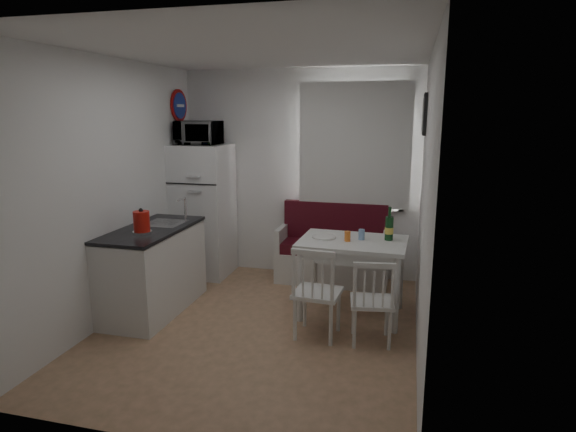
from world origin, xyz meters
name	(u,v)px	position (x,y,z in m)	size (l,w,h in m)	color
floor	(258,328)	(0.00, 0.00, 0.00)	(3.00, 3.50, 0.02)	#92724D
ceiling	(255,50)	(0.00, 0.00, 2.60)	(3.00, 3.50, 0.02)	white
wall_back	(299,174)	(0.00, 1.75, 1.30)	(3.00, 0.02, 2.60)	white
wall_front	(163,248)	(0.00, -1.75, 1.30)	(3.00, 0.02, 2.60)	white
wall_left	(114,191)	(-1.50, 0.00, 1.30)	(0.02, 3.50, 2.60)	white
wall_right	(425,205)	(1.50, 0.00, 1.30)	(0.02, 3.50, 2.60)	white
window	(355,150)	(0.70, 1.72, 1.62)	(1.22, 0.06, 1.47)	silver
curtain	(354,146)	(0.70, 1.65, 1.68)	(1.35, 0.02, 1.50)	white
kitchen_counter	(154,269)	(-1.20, 0.16, 0.46)	(0.62, 1.32, 1.16)	silver
wall_sign	(179,106)	(-1.47, 1.45, 2.15)	(0.40, 0.40, 0.03)	navy
picture_frame	(424,114)	(1.48, 1.10, 2.05)	(0.04, 0.52, 0.42)	black
bench	(333,256)	(0.48, 1.51, 0.32)	(1.36, 0.52, 0.97)	silver
dining_table	(353,249)	(0.84, 0.55, 0.71)	(1.10, 0.79, 0.80)	silver
chair_left	(316,284)	(0.59, -0.11, 0.55)	(0.44, 0.42, 0.48)	silver
chair_right	(371,294)	(1.09, -0.10, 0.50)	(0.43, 0.41, 0.43)	silver
fridge	(203,210)	(-1.18, 1.40, 0.84)	(0.67, 0.67, 1.68)	white
microwave	(199,133)	(-1.18, 1.35, 1.82)	(0.52, 0.35, 0.29)	white
kettle	(142,222)	(-1.15, -0.10, 1.02)	(0.19, 0.19, 0.25)	red
wine_bottle	(389,224)	(1.19, 0.65, 0.97)	(0.09, 0.09, 0.34)	#133E1B
drinking_glass_orange	(347,236)	(0.79, 0.50, 0.85)	(0.06, 0.06, 0.10)	orange
drinking_glass_blue	(362,234)	(0.92, 0.60, 0.85)	(0.06, 0.06, 0.11)	#80A7DB
plate	(324,237)	(0.54, 0.57, 0.81)	(0.25, 0.25, 0.02)	white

